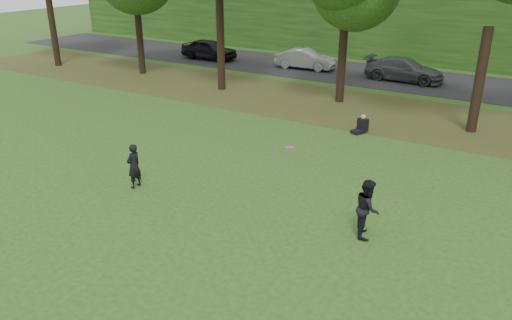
% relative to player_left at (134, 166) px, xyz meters
% --- Properties ---
extents(ground, '(120.00, 120.00, 0.00)m').
position_rel_player_left_xyz_m(ground, '(4.91, -0.18, -0.78)').
color(ground, '#294716').
rests_on(ground, ground).
extents(leaf_litter, '(60.00, 7.00, 0.01)m').
position_rel_player_left_xyz_m(leaf_litter, '(4.91, 12.82, -0.78)').
color(leaf_litter, '#4D361B').
rests_on(leaf_litter, ground).
extents(street, '(70.00, 7.00, 0.02)m').
position_rel_player_left_xyz_m(street, '(4.91, 20.82, -0.77)').
color(street, black).
rests_on(street, ground).
extents(far_hedge, '(70.00, 3.00, 5.00)m').
position_rel_player_left_xyz_m(far_hedge, '(4.91, 26.82, 1.72)').
color(far_hedge, '#143E11').
rests_on(far_hedge, ground).
extents(player_left, '(0.38, 0.57, 1.57)m').
position_rel_player_left_xyz_m(player_left, '(0.00, 0.00, 0.00)').
color(player_left, black).
rests_on(player_left, ground).
extents(player_right, '(0.90, 1.01, 1.71)m').
position_rel_player_left_xyz_m(player_right, '(7.85, 1.01, 0.07)').
color(player_right, black).
rests_on(player_right, ground).
extents(parked_cars, '(36.32, 4.02, 1.50)m').
position_rel_player_left_xyz_m(parked_cars, '(5.83, 20.05, -0.04)').
color(parked_cars, black).
rests_on(parked_cars, street).
extents(frisbee, '(0.37, 0.38, 0.07)m').
position_rel_player_left_xyz_m(frisbee, '(5.45, 0.87, 1.46)').
color(frisbee, '#FE15AB').
rests_on(frisbee, ground).
extents(seated_person, '(0.68, 0.83, 0.83)m').
position_rel_player_left_xyz_m(seated_person, '(4.70, 9.40, -0.47)').
color(seated_person, black).
rests_on(seated_person, ground).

